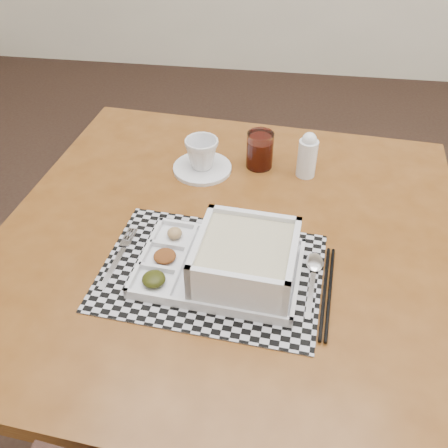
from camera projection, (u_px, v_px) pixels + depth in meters
The scene contains 11 objects.
floor at pixel (273, 383), 1.65m from camera, with size 5.00×5.00×0.00m, color black.
dining_table at pixel (227, 260), 1.14m from camera, with size 1.08×1.08×0.75m.
placemat at pixel (211, 272), 1.00m from camera, with size 0.44×0.32×0.00m, color #A8A7AF.
serving_tray at pixel (238, 263), 0.96m from camera, with size 0.34×0.25×0.10m.
fork at pixel (119, 256), 1.03m from camera, with size 0.03×0.19×0.00m.
spoon at pixel (314, 267), 1.01m from camera, with size 0.04×0.18×0.01m.
chopsticks at pixel (327, 292), 0.95m from camera, with size 0.04×0.24×0.01m.
saucer at pixel (202, 168), 1.28m from camera, with size 0.15×0.15×0.01m, color silver.
cup at pixel (202, 153), 1.25m from camera, with size 0.08×0.08×0.08m, color silver.
juice_glass at pixel (260, 151), 1.27m from camera, with size 0.07×0.07×0.09m.
creamer_bottle at pixel (307, 155), 1.23m from camera, with size 0.05×0.05×0.12m.
Camera 1 is at (-0.03, -0.93, 1.47)m, focal length 40.00 mm.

